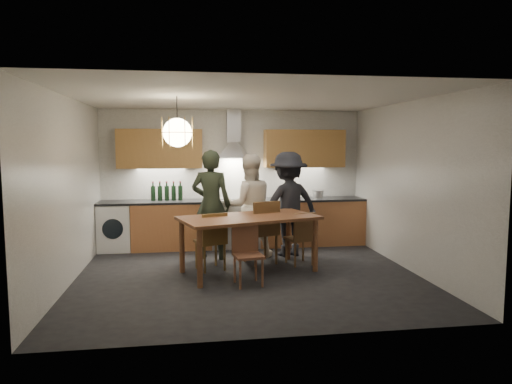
{
  "coord_description": "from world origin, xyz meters",
  "views": [
    {
      "loc": [
        -0.85,
        -6.58,
        1.93
      ],
      "look_at": [
        0.18,
        0.4,
        1.2
      ],
      "focal_mm": 32.0,
      "sensor_mm": 36.0,
      "label": 1
    }
  ],
  "objects": [
    {
      "name": "chair_front",
      "position": [
        -0.07,
        -0.41,
        0.49
      ],
      "size": [
        0.43,
        0.43,
        0.85
      ],
      "rotation": [
        0.0,
        0.0,
        0.14
      ],
      "color": "brown",
      "rests_on": "ground"
    },
    {
      "name": "chair_back_right",
      "position": [
        0.93,
        0.43,
        0.5
      ],
      "size": [
        0.48,
        0.48,
        0.86
      ],
      "rotation": [
        0.0,
        0.0,
        3.39
      ],
      "color": "brown",
      "rests_on": "ground"
    },
    {
      "name": "dining_table",
      "position": [
        0.04,
        0.16,
        0.76
      ],
      "size": [
        2.24,
        1.57,
        0.86
      ],
      "rotation": [
        0.0,
        0.0,
        0.3
      ],
      "color": "brown",
      "rests_on": "ground"
    },
    {
      "name": "wine_bottles",
      "position": [
        -1.26,
        2.0,
        1.08
      ],
      "size": [
        0.58,
        0.08,
        0.35
      ],
      "color": "black",
      "rests_on": "counter_run"
    },
    {
      "name": "chair_back_left",
      "position": [
        -0.51,
        0.31,
        0.52
      ],
      "size": [
        0.53,
        0.53,
        0.9
      ],
      "rotation": [
        0.0,
        0.0,
        3.5
      ],
      "color": "brown",
      "rests_on": "ground"
    },
    {
      "name": "mixing_bowl",
      "position": [
        1.12,
        1.88,
        0.93
      ],
      "size": [
        0.29,
        0.29,
        0.06
      ],
      "primitive_type": "imported",
      "rotation": [
        0.0,
        0.0,
        0.11
      ],
      "color": "silver",
      "rests_on": "counter_run"
    },
    {
      "name": "person_mid",
      "position": [
        0.17,
        1.15,
        0.89
      ],
      "size": [
        0.9,
        0.73,
        1.77
      ],
      "primitive_type": "imported",
      "rotation": [
        0.0,
        0.0,
        3.21
      ],
      "color": "silver",
      "rests_on": "ground"
    },
    {
      "name": "counter_run",
      "position": [
        0.02,
        1.95,
        0.45
      ],
      "size": [
        5.0,
        0.62,
        0.9
      ],
      "color": "#CC824E",
      "rests_on": "ground"
    },
    {
      "name": "ground",
      "position": [
        0.0,
        0.0,
        0.0
      ],
      "size": [
        5.0,
        5.0,
        0.0
      ],
      "primitive_type": "plane",
      "color": "black",
      "rests_on": "ground"
    },
    {
      "name": "person_left",
      "position": [
        -0.49,
        1.08,
        0.93
      ],
      "size": [
        0.77,
        0.62,
        1.85
      ],
      "primitive_type": "imported",
      "rotation": [
        0.0,
        0.0,
        2.85
      ],
      "color": "black",
      "rests_on": "ground"
    },
    {
      "name": "chair_back_mid",
      "position": [
        0.32,
        0.58,
        0.59
      ],
      "size": [
        0.6,
        0.6,
        1.04
      ],
      "rotation": [
        0.0,
        0.0,
        3.47
      ],
      "color": "brown",
      "rests_on": "ground"
    },
    {
      "name": "room_shell",
      "position": [
        0.0,
        0.0,
        1.71
      ],
      "size": [
        5.02,
        4.52,
        2.61
      ],
      "color": "white",
      "rests_on": "ground"
    },
    {
      "name": "wall_fixtures",
      "position": [
        0.0,
        2.07,
        1.87
      ],
      "size": [
        4.3,
        0.54,
        1.1
      ],
      "color": "#B98647",
      "rests_on": "ground"
    },
    {
      "name": "pendant_lamp",
      "position": [
        -1.0,
        -0.1,
        2.1
      ],
      "size": [
        0.43,
        0.43,
        0.7
      ],
      "color": "black",
      "rests_on": "ground"
    },
    {
      "name": "stock_pot",
      "position": [
        1.63,
        1.97,
        0.97
      ],
      "size": [
        0.25,
        0.25,
        0.14
      ],
      "primitive_type": "cylinder",
      "rotation": [
        0.0,
        0.0,
        0.28
      ],
      "color": "#B5B5B9",
      "rests_on": "counter_run"
    },
    {
      "name": "range_stove",
      "position": [
        0.0,
        1.94,
        0.44
      ],
      "size": [
        0.9,
        0.6,
        0.92
      ],
      "color": "silver",
      "rests_on": "ground"
    },
    {
      "name": "person_right",
      "position": [
        0.85,
        1.12,
        0.91
      ],
      "size": [
        1.31,
        0.95,
        1.81
      ],
      "primitive_type": "imported",
      "rotation": [
        0.0,
        0.0,
        3.4
      ],
      "color": "black",
      "rests_on": "ground"
    }
  ]
}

